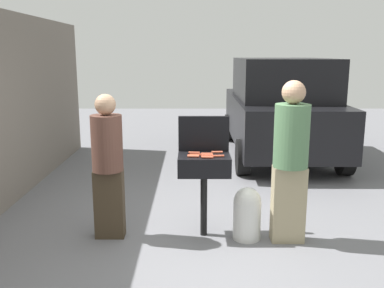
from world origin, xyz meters
name	(u,v)px	position (x,y,z in m)	size (l,w,h in m)	color
ground_plane	(199,241)	(0.00, 0.00, 0.00)	(24.00, 24.00, 0.00)	slate
bbq_grill	(206,168)	(0.08, 0.17, 0.83)	(0.60, 0.44, 0.98)	black
grill_lid_open	(205,134)	(0.08, 0.39, 1.19)	(0.60, 0.05, 0.42)	black
hot_dog_0	(209,154)	(0.11, 0.19, 0.99)	(0.03, 0.03, 0.13)	#B74C33
hot_dog_1	(209,155)	(0.11, 0.13, 0.99)	(0.03, 0.03, 0.13)	#C6593D
hot_dog_2	(219,152)	(0.23, 0.27, 0.99)	(0.03, 0.03, 0.13)	#C6593D
hot_dog_3	(196,153)	(-0.04, 0.24, 0.99)	(0.03, 0.03, 0.13)	#B74C33
hot_dog_4	(195,156)	(-0.05, 0.10, 0.99)	(0.03, 0.03, 0.13)	#AD4228
hot_dog_5	(220,156)	(0.23, 0.08, 0.99)	(0.03, 0.03, 0.13)	#B74C33
hot_dog_6	(197,155)	(-0.02, 0.14, 0.99)	(0.03, 0.03, 0.13)	#AD4228
hot_dog_7	(208,156)	(0.10, 0.06, 0.99)	(0.03, 0.03, 0.13)	#AD4228
hot_dog_8	(195,156)	(-0.05, 0.06, 0.99)	(0.03, 0.03, 0.13)	#C6593D
hot_dog_9	(209,157)	(0.11, 0.02, 0.99)	(0.03, 0.03, 0.13)	#B74C33
propane_tank	(249,212)	(0.57, 0.07, 0.32)	(0.32, 0.32, 0.62)	silver
person_left	(110,161)	(-1.02, 0.12, 0.91)	(0.35, 0.35, 1.68)	#3F3323
person_right	(292,157)	(1.03, 0.01, 1.00)	(0.39, 0.39, 1.84)	gray
parked_minivan	(282,107)	(1.76, 4.22, 1.03)	(2.07, 4.42, 2.02)	black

